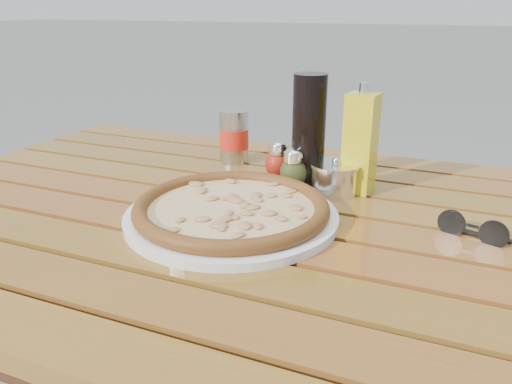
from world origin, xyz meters
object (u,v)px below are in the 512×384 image
at_px(plate, 232,216).
at_px(sunglasses, 473,229).
at_px(parmesan_tin, 335,178).
at_px(table, 252,250).
at_px(pepper_shaker, 278,161).
at_px(olive_oil_cruet, 360,143).
at_px(dark_bottle, 309,130).
at_px(soda_can, 234,137).
at_px(oregano_shaker, 294,169).
at_px(pizza, 231,208).

distance_m(plate, sunglasses, 0.38).
distance_m(plate, parmesan_tin, 0.24).
height_order(table, parmesan_tin, parmesan_tin).
height_order(pepper_shaker, olive_oil_cruet, olive_oil_cruet).
distance_m(table, dark_bottle, 0.26).
distance_m(pepper_shaker, dark_bottle, 0.10).
height_order(dark_bottle, soda_can, dark_bottle).
xyz_separation_m(dark_bottle, soda_can, (-0.20, 0.08, -0.05)).
relative_size(table, plate, 3.89).
xyz_separation_m(olive_oil_cruet, parmesan_tin, (-0.04, -0.03, -0.07)).
height_order(oregano_shaker, soda_can, soda_can).
distance_m(plate, pepper_shaker, 0.24).
distance_m(table, soda_can, 0.33).
relative_size(olive_oil_cruet, parmesan_tin, 1.98).
distance_m(table, sunglasses, 0.37).
xyz_separation_m(oregano_shaker, soda_can, (-0.18, 0.11, 0.02)).
relative_size(pizza, oregano_shaker, 4.42).
bearing_deg(pizza, olive_oil_cruet, 53.54).
bearing_deg(oregano_shaker, table, -100.17).
relative_size(pepper_shaker, parmesan_tin, 0.77).
height_order(plate, olive_oil_cruet, olive_oil_cruet).
distance_m(table, parmesan_tin, 0.21).
distance_m(pizza, pepper_shaker, 0.24).
xyz_separation_m(pepper_shaker, parmesan_tin, (0.13, -0.04, -0.01)).
distance_m(table, pepper_shaker, 0.22).
distance_m(soda_can, sunglasses, 0.56).
relative_size(table, pepper_shaker, 17.07).
bearing_deg(sunglasses, pizza, -150.18).
height_order(oregano_shaker, olive_oil_cruet, olive_oil_cruet).
relative_size(dark_bottle, sunglasses, 1.99).
distance_m(plate, dark_bottle, 0.26).
bearing_deg(dark_bottle, sunglasses, -25.21).
height_order(pizza, sunglasses, sunglasses).
xyz_separation_m(oregano_shaker, olive_oil_cruet, (0.12, 0.03, 0.06)).
bearing_deg(plate, parmesan_tin, 57.19).
height_order(pizza, parmesan_tin, parmesan_tin).
bearing_deg(olive_oil_cruet, pepper_shaker, 176.07).
height_order(olive_oil_cruet, sunglasses, olive_oil_cruet).
relative_size(plate, oregano_shaker, 4.39).
height_order(pepper_shaker, oregano_shaker, same).
bearing_deg(soda_can, pizza, -65.63).
bearing_deg(oregano_shaker, soda_can, 148.60).
relative_size(oregano_shaker, sunglasses, 0.74).
bearing_deg(pizza, soda_can, 114.37).
relative_size(table, pizza, 3.86).
bearing_deg(sunglasses, oregano_shaker, 178.71).
bearing_deg(plate, pepper_shaker, 90.99).
height_order(plate, pizza, pizza).
relative_size(dark_bottle, olive_oil_cruet, 1.05).
bearing_deg(sunglasses, table, -156.91).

